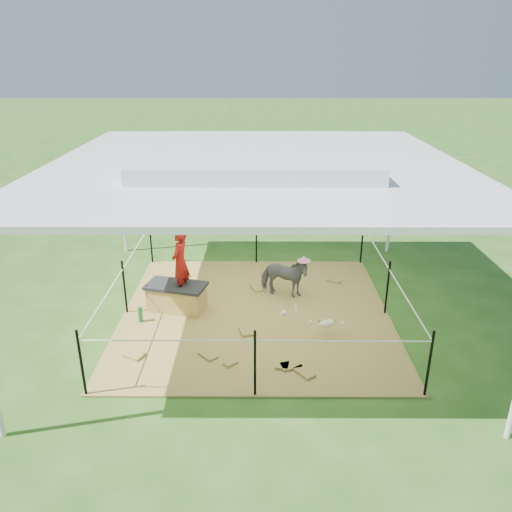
{
  "coord_description": "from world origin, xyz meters",
  "views": [
    {
      "loc": [
        0.04,
        -7.69,
        4.23
      ],
      "look_at": [
        0.0,
        0.6,
        0.85
      ],
      "focal_mm": 35.0,
      "sensor_mm": 36.0,
      "label": 1
    }
  ],
  "objects_px": {
    "picnic_table_near": "(311,179)",
    "distant_person": "(329,181)",
    "straw_bale": "(177,298)",
    "foal": "(327,322)",
    "woman": "(180,256)",
    "pony": "(284,277)",
    "green_bottle": "(140,314)",
    "trash_barrel": "(368,190)",
    "picnic_table_far": "(415,172)"
  },
  "relations": [
    {
      "from": "foal",
      "to": "woman",
      "type": "bearing_deg",
      "value": 141.32
    },
    {
      "from": "picnic_table_far",
      "to": "green_bottle",
      "type": "bearing_deg",
      "value": -104.34
    },
    {
      "from": "pony",
      "to": "distant_person",
      "type": "height_order",
      "value": "distant_person"
    },
    {
      "from": "woman",
      "to": "pony",
      "type": "distance_m",
      "value": 1.97
    },
    {
      "from": "picnic_table_near",
      "to": "straw_bale",
      "type": "bearing_deg",
      "value": -107.64
    },
    {
      "from": "trash_barrel",
      "to": "picnic_table_near",
      "type": "bearing_deg",
      "value": 132.34
    },
    {
      "from": "pony",
      "to": "picnic_table_near",
      "type": "bearing_deg",
      "value": 7.26
    },
    {
      "from": "picnic_table_near",
      "to": "picnic_table_far",
      "type": "bearing_deg",
      "value": 18.67
    },
    {
      "from": "woman",
      "to": "picnic_table_far",
      "type": "relative_size",
      "value": 0.59
    },
    {
      "from": "pony",
      "to": "foal",
      "type": "relative_size",
      "value": 1.1
    },
    {
      "from": "green_bottle",
      "to": "foal",
      "type": "relative_size",
      "value": 0.32
    },
    {
      "from": "pony",
      "to": "trash_barrel",
      "type": "xyz_separation_m",
      "value": [
        2.78,
        6.05,
        0.05
      ]
    },
    {
      "from": "pony",
      "to": "green_bottle",
      "type": "bearing_deg",
      "value": 127.86
    },
    {
      "from": "straw_bale",
      "to": "distant_person",
      "type": "bearing_deg",
      "value": 63.56
    },
    {
      "from": "foal",
      "to": "pony",
      "type": "bearing_deg",
      "value": 95.23
    },
    {
      "from": "woman",
      "to": "trash_barrel",
      "type": "distance_m",
      "value": 8.02
    },
    {
      "from": "pony",
      "to": "woman",
      "type": "bearing_deg",
      "value": 122.33
    },
    {
      "from": "foal",
      "to": "picnic_table_near",
      "type": "bearing_deg",
      "value": 66.94
    },
    {
      "from": "woman",
      "to": "distant_person",
      "type": "relative_size",
      "value": 0.99
    },
    {
      "from": "picnic_table_near",
      "to": "distant_person",
      "type": "height_order",
      "value": "distant_person"
    },
    {
      "from": "picnic_table_near",
      "to": "green_bottle",
      "type": "bearing_deg",
      "value": -109.79
    },
    {
      "from": "picnic_table_near",
      "to": "woman",
      "type": "bearing_deg",
      "value": -107.03
    },
    {
      "from": "trash_barrel",
      "to": "distant_person",
      "type": "distance_m",
      "value": 1.28
    },
    {
      "from": "picnic_table_near",
      "to": "distant_person",
      "type": "xyz_separation_m",
      "value": [
        0.47,
        -0.99,
        0.18
      ]
    },
    {
      "from": "woman",
      "to": "straw_bale",
      "type": "bearing_deg",
      "value": -75.98
    },
    {
      "from": "trash_barrel",
      "to": "picnic_table_near",
      "type": "xyz_separation_m",
      "value": [
        -1.54,
        1.69,
        -0.07
      ]
    },
    {
      "from": "green_bottle",
      "to": "distant_person",
      "type": "distance_m",
      "value": 8.77
    },
    {
      "from": "green_bottle",
      "to": "trash_barrel",
      "type": "height_order",
      "value": "trash_barrel"
    },
    {
      "from": "trash_barrel",
      "to": "picnic_table_far",
      "type": "bearing_deg",
      "value": 51.22
    },
    {
      "from": "straw_bale",
      "to": "woman",
      "type": "height_order",
      "value": "woman"
    },
    {
      "from": "woman",
      "to": "picnic_table_near",
      "type": "height_order",
      "value": "woman"
    },
    {
      "from": "foal",
      "to": "picnic_table_near",
      "type": "distance_m",
      "value": 9.13
    },
    {
      "from": "picnic_table_far",
      "to": "picnic_table_near",
      "type": "bearing_deg",
      "value": -141.58
    },
    {
      "from": "straw_bale",
      "to": "picnic_table_near",
      "type": "distance_m",
      "value": 8.83
    },
    {
      "from": "pony",
      "to": "picnic_table_near",
      "type": "xyz_separation_m",
      "value": [
        1.24,
        7.74,
        -0.02
      ]
    },
    {
      "from": "straw_bale",
      "to": "trash_barrel",
      "type": "bearing_deg",
      "value": 54.5
    },
    {
      "from": "green_bottle",
      "to": "pony",
      "type": "bearing_deg",
      "value": 21.48
    },
    {
      "from": "woman",
      "to": "picnic_table_near",
      "type": "xyz_separation_m",
      "value": [
        3.04,
        8.25,
        -0.63
      ]
    },
    {
      "from": "picnic_table_near",
      "to": "picnic_table_far",
      "type": "height_order",
      "value": "picnic_table_far"
    },
    {
      "from": "trash_barrel",
      "to": "distant_person",
      "type": "bearing_deg",
      "value": 146.93
    },
    {
      "from": "foal",
      "to": "picnic_table_far",
      "type": "xyz_separation_m",
      "value": [
        4.34,
        10.14,
        0.14
      ]
    },
    {
      "from": "picnic_table_near",
      "to": "distant_person",
      "type": "bearing_deg",
      "value": -61.53
    },
    {
      "from": "straw_bale",
      "to": "foal",
      "type": "relative_size",
      "value": 1.15
    },
    {
      "from": "straw_bale",
      "to": "trash_barrel",
      "type": "distance_m",
      "value": 8.06
    },
    {
      "from": "foal",
      "to": "distant_person",
      "type": "relative_size",
      "value": 0.72
    },
    {
      "from": "pony",
      "to": "distant_person",
      "type": "relative_size",
      "value": 0.79
    },
    {
      "from": "straw_bale",
      "to": "picnic_table_near",
      "type": "relative_size",
      "value": 0.5
    },
    {
      "from": "pony",
      "to": "picnic_table_near",
      "type": "distance_m",
      "value": 7.83
    },
    {
      "from": "woman",
      "to": "distant_person",
      "type": "height_order",
      "value": "woman"
    },
    {
      "from": "foal",
      "to": "trash_barrel",
      "type": "height_order",
      "value": "trash_barrel"
    }
  ]
}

